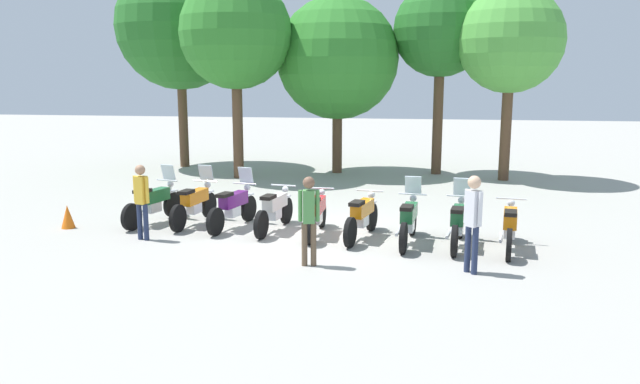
{
  "coord_description": "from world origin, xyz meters",
  "views": [
    {
      "loc": [
        2.3,
        -13.29,
        3.51
      ],
      "look_at": [
        0.0,
        0.5,
        0.9
      ],
      "focal_mm": 34.7,
      "sensor_mm": 36.0,
      "label": 1
    }
  ],
  "objects": [
    {
      "name": "ground_plane",
      "position": [
        0.0,
        0.0,
        0.0
      ],
      "size": [
        80.0,
        80.0,
        0.0
      ],
      "primitive_type": "plane",
      "color": "#9E9B93"
    },
    {
      "name": "motorcycle_0",
      "position": [
        -4.1,
        0.53,
        0.52
      ],
      "size": [
        0.8,
        2.15,
        1.37
      ],
      "rotation": [
        0.0,
        0.0,
        1.33
      ],
      "color": "black",
      "rests_on": "ground_plane"
    },
    {
      "name": "motorcycle_1",
      "position": [
        -3.08,
        0.59,
        0.52
      ],
      "size": [
        0.67,
        2.18,
        1.37
      ],
      "rotation": [
        0.0,
        0.0,
        1.44
      ],
      "color": "black",
      "rests_on": "ground_plane"
    },
    {
      "name": "motorcycle_2",
      "position": [
        -2.05,
        0.4,
        0.52
      ],
      "size": [
        0.77,
        2.16,
        1.37
      ],
      "rotation": [
        0.0,
        0.0,
        1.35
      ],
      "color": "black",
      "rests_on": "ground_plane"
    },
    {
      "name": "motorcycle_3",
      "position": [
        -1.03,
        0.28,
        0.5
      ],
      "size": [
        0.68,
        2.18,
        0.99
      ],
      "rotation": [
        0.0,
        0.0,
        1.43
      ],
      "color": "black",
      "rests_on": "ground_plane"
    },
    {
      "name": "motorcycle_4",
      "position": [
        -0.0,
        0.04,
        0.5
      ],
      "size": [
        0.62,
        2.19,
        0.99
      ],
      "rotation": [
        0.0,
        0.0,
        1.57
      ],
      "color": "black",
      "rests_on": "ground_plane"
    },
    {
      "name": "motorcycle_5",
      "position": [
        1.03,
        -0.07,
        0.5
      ],
      "size": [
        0.76,
        2.16,
        0.99
      ],
      "rotation": [
        0.0,
        0.0,
        1.36
      ],
      "color": "black",
      "rests_on": "ground_plane"
    },
    {
      "name": "motorcycle_6",
      "position": [
        2.06,
        -0.34,
        0.52
      ],
      "size": [
        0.63,
        2.19,
        1.37
      ],
      "rotation": [
        0.0,
        0.0,
        1.47
      ],
      "color": "black",
      "rests_on": "ground_plane"
    },
    {
      "name": "motorcycle_7",
      "position": [
        3.09,
        -0.39,
        0.52
      ],
      "size": [
        0.67,
        2.18,
        1.37
      ],
      "rotation": [
        0.0,
        0.0,
        1.44
      ],
      "color": "black",
      "rests_on": "ground_plane"
    },
    {
      "name": "motorcycle_8",
      "position": [
        4.11,
        -0.53,
        0.5
      ],
      "size": [
        0.67,
        2.18,
        0.99
      ],
      "rotation": [
        0.0,
        0.0,
        1.43
      ],
      "color": "black",
      "rests_on": "ground_plane"
    },
    {
      "name": "person_0",
      "position": [
        -3.67,
        -1.0,
        0.96
      ],
      "size": [
        0.41,
        0.27,
        1.66
      ],
      "rotation": [
        0.0,
        0.0,
        1.31
      ],
      "color": "#232D4C",
      "rests_on": "ground_plane"
    },
    {
      "name": "person_1",
      "position": [
        3.23,
        -2.21,
        1.06
      ],
      "size": [
        0.34,
        0.34,
        1.79
      ],
      "rotation": [
        0.0,
        0.0,
        0.77
      ],
      "color": "#232D4C",
      "rests_on": "ground_plane"
    },
    {
      "name": "person_2",
      "position": [
        0.25,
        -2.26,
        1.0
      ],
      "size": [
        0.41,
        0.26,
        1.7
      ],
      "rotation": [
        0.0,
        0.0,
        1.74
      ],
      "color": "brown",
      "rests_on": "ground_plane"
    },
    {
      "name": "tree_0",
      "position": [
        -7.03,
        9.89,
        5.4
      ],
      "size": [
        4.81,
        4.81,
        7.82
      ],
      "color": "brown",
      "rests_on": "ground_plane"
    },
    {
      "name": "tree_1",
      "position": [
        -4.08,
        7.53,
        4.97
      ],
      "size": [
        3.84,
        3.84,
        6.91
      ],
      "color": "brown",
      "rests_on": "ground_plane"
    },
    {
      "name": "tree_2",
      "position": [
        -0.83,
        9.3,
        4.17
      ],
      "size": [
        4.41,
        4.41,
        6.38
      ],
      "color": "brown",
      "rests_on": "ground_plane"
    },
    {
      "name": "tree_3",
      "position": [
        2.81,
        9.6,
        5.12
      ],
      "size": [
        3.35,
        3.35,
        6.84
      ],
      "color": "brown",
      "rests_on": "ground_plane"
    },
    {
      "name": "tree_4",
      "position": [
        5.08,
        8.55,
        4.69
      ],
      "size": [
        3.51,
        3.51,
        6.47
      ],
      "color": "brown",
      "rests_on": "ground_plane"
    },
    {
      "name": "traffic_cone",
      "position": [
        -5.89,
        -0.29,
        0.28
      ],
      "size": [
        0.32,
        0.32,
        0.55
      ],
      "primitive_type": "cone",
      "color": "orange",
      "rests_on": "ground_plane"
    }
  ]
}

